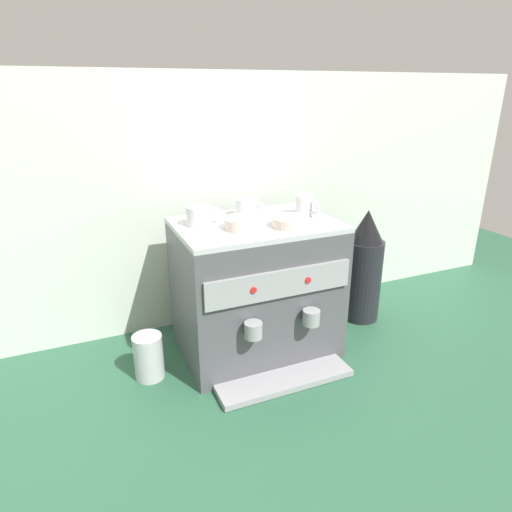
# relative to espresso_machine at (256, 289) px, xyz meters

# --- Properties ---
(ground_plane) EXTENTS (4.00, 4.00, 0.00)m
(ground_plane) POSITION_rel_espresso_machine_xyz_m (0.00, 0.00, -0.24)
(ground_plane) COLOR #28563D
(tiled_backsplash_wall) EXTENTS (2.80, 0.03, 0.96)m
(tiled_backsplash_wall) POSITION_rel_espresso_machine_xyz_m (0.00, 0.30, 0.24)
(tiled_backsplash_wall) COLOR silver
(tiled_backsplash_wall) RESTS_ON ground_plane
(espresso_machine) EXTENTS (0.53, 0.48, 0.48)m
(espresso_machine) POSITION_rel_espresso_machine_xyz_m (0.00, 0.00, 0.00)
(espresso_machine) COLOR #4C4C51
(espresso_machine) RESTS_ON ground_plane
(ceramic_cup_0) EXTENTS (0.12, 0.08, 0.06)m
(ceramic_cup_0) POSITION_rel_espresso_machine_xyz_m (-0.18, 0.04, 0.27)
(ceramic_cup_0) COLOR white
(ceramic_cup_0) RESTS_ON espresso_machine
(ceramic_cup_1) EXTENTS (0.09, 0.10, 0.06)m
(ceramic_cup_1) POSITION_rel_espresso_machine_xyz_m (0.00, 0.09, 0.27)
(ceramic_cup_1) COLOR white
(ceramic_cup_1) RESTS_ON espresso_machine
(ceramic_cup_2) EXTENTS (0.07, 0.10, 0.07)m
(ceramic_cup_2) POSITION_rel_espresso_machine_xyz_m (0.19, 0.02, 0.28)
(ceramic_cup_2) COLOR white
(ceramic_cup_2) RESTS_ON espresso_machine
(ceramic_bowl_0) EXTENTS (0.12, 0.12, 0.03)m
(ceramic_bowl_0) POSITION_rel_espresso_machine_xyz_m (-0.07, -0.04, 0.26)
(ceramic_bowl_0) COLOR beige
(ceramic_bowl_0) RESTS_ON espresso_machine
(ceramic_bowl_1) EXTENTS (0.12, 0.12, 0.03)m
(ceramic_bowl_1) POSITION_rel_espresso_machine_xyz_m (0.08, -0.09, 0.26)
(ceramic_bowl_1) COLOR beige
(ceramic_bowl_1) RESTS_ON espresso_machine
(coffee_grinder) EXTENTS (0.15, 0.15, 0.46)m
(coffee_grinder) POSITION_rel_espresso_machine_xyz_m (0.49, 0.05, -0.02)
(coffee_grinder) COLOR black
(coffee_grinder) RESTS_ON ground_plane
(milk_pitcher) EXTENTS (0.10, 0.10, 0.15)m
(milk_pitcher) POSITION_rel_espresso_machine_xyz_m (-0.39, -0.02, -0.16)
(milk_pitcher) COLOR #B7B7BC
(milk_pitcher) RESTS_ON ground_plane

